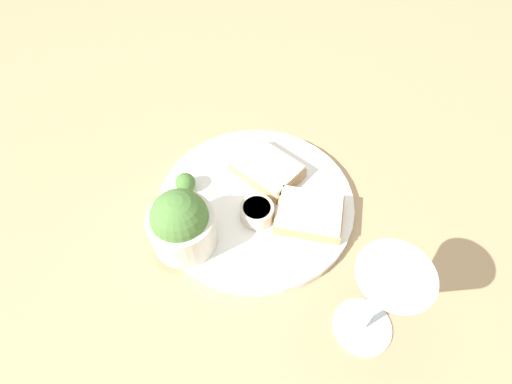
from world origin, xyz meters
name	(u,v)px	position (x,y,z in m)	size (l,w,h in m)	color
ground_plane	(256,205)	(0.00, 0.00, 0.00)	(4.00, 4.00, 0.00)	tan
dinner_plate	(256,202)	(0.00, 0.00, 0.01)	(0.31, 0.31, 0.01)	white
salad_bowl	(181,224)	(-0.05, -0.11, 0.06)	(0.09, 0.09, 0.10)	silver
sauce_ramekin	(257,212)	(0.02, -0.03, 0.03)	(0.05, 0.05, 0.03)	beige
cheese_toast_near	(267,169)	(-0.01, 0.05, 0.03)	(0.12, 0.09, 0.03)	tan
cheese_toast_far	(309,214)	(0.09, 0.01, 0.03)	(0.12, 0.10, 0.03)	tan
wine_glass	(384,294)	(0.22, -0.09, 0.11)	(0.08, 0.08, 0.16)	silver
garnish	(185,183)	(-0.11, -0.04, 0.03)	(0.03, 0.03, 0.03)	#477533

